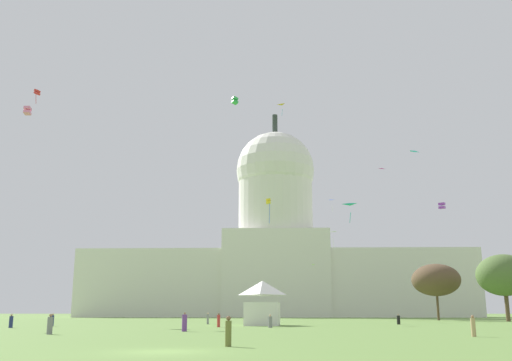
# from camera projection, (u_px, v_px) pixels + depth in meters

# --- Properties ---
(ground_plane) EXTENTS (800.00, 800.00, 0.00)m
(ground_plane) POSITION_uv_depth(u_px,v_px,m) (164.00, 352.00, 26.85)
(ground_plane) COLOR olive
(capitol_building) EXTENTS (123.21, 27.39, 67.50)m
(capitol_building) POSITION_uv_depth(u_px,v_px,m) (276.00, 256.00, 185.59)
(capitol_building) COLOR silver
(capitol_building) RESTS_ON ground_plane
(event_tent) EXTENTS (5.01, 6.87, 5.86)m
(event_tent) POSITION_uv_depth(u_px,v_px,m) (262.00, 303.00, 76.65)
(event_tent) COLOR white
(event_tent) RESTS_ON ground_plane
(tree_east_mid) EXTENTS (12.37, 12.57, 11.61)m
(tree_east_mid) POSITION_uv_depth(u_px,v_px,m) (436.00, 280.00, 120.25)
(tree_east_mid) COLOR brown
(tree_east_mid) RESTS_ON ground_plane
(tree_east_far) EXTENTS (13.86, 13.31, 12.23)m
(tree_east_far) POSITION_uv_depth(u_px,v_px,m) (504.00, 275.00, 106.16)
(tree_east_far) COLOR brown
(tree_east_far) RESTS_ON ground_plane
(person_grey_front_left) EXTENTS (0.40, 0.40, 1.65)m
(person_grey_front_left) POSITION_uv_depth(u_px,v_px,m) (208.00, 319.00, 82.75)
(person_grey_front_left) COLOR gray
(person_grey_front_left) RESTS_ON ground_plane
(person_tan_lawn_far_left) EXTENTS (0.48, 0.48, 1.57)m
(person_tan_lawn_far_left) POSITION_uv_depth(u_px,v_px,m) (473.00, 327.00, 42.71)
(person_tan_lawn_far_left) COLOR tan
(person_tan_lawn_far_left) RESTS_ON ground_plane
(person_navy_back_left) EXTENTS (0.59, 0.59, 1.56)m
(person_navy_back_left) POSITION_uv_depth(u_px,v_px,m) (11.00, 322.00, 65.27)
(person_navy_back_left) COLOR navy
(person_navy_back_left) RESTS_ON ground_plane
(person_purple_near_tent) EXTENTS (0.65, 0.65, 1.75)m
(person_purple_near_tent) POSITION_uv_depth(u_px,v_px,m) (185.00, 323.00, 53.62)
(person_purple_near_tent) COLOR #703D93
(person_purple_near_tent) RESTS_ON ground_plane
(person_olive_edge_east) EXTENTS (0.42, 0.42, 1.62)m
(person_olive_edge_east) POSITION_uv_depth(u_px,v_px,m) (228.00, 332.00, 30.87)
(person_olive_edge_east) COLOR olive
(person_olive_edge_east) RESTS_ON ground_plane
(person_grey_near_tree_west) EXTENTS (0.61, 0.61, 1.50)m
(person_grey_near_tree_west) POSITION_uv_depth(u_px,v_px,m) (270.00, 322.00, 66.00)
(person_grey_near_tree_west) COLOR gray
(person_grey_near_tree_west) RESTS_ON ground_plane
(person_navy_mid_center) EXTENTS (0.51, 0.51, 1.59)m
(person_navy_mid_center) POSITION_uv_depth(u_px,v_px,m) (52.00, 320.00, 72.09)
(person_navy_mid_center) COLOR navy
(person_navy_mid_center) RESTS_ON ground_plane
(person_grey_near_tree_east) EXTENTS (0.49, 0.49, 1.65)m
(person_grey_near_tree_east) POSITION_uv_depth(u_px,v_px,m) (50.00, 325.00, 47.04)
(person_grey_near_tree_east) COLOR gray
(person_grey_near_tree_east) RESTS_ON ground_plane
(person_black_front_right) EXTENTS (0.60, 0.60, 1.45)m
(person_black_front_right) POSITION_uv_depth(u_px,v_px,m) (399.00, 320.00, 82.14)
(person_black_front_right) COLOR black
(person_black_front_right) RESTS_ON ground_plane
(person_red_deep_crowd) EXTENTS (0.42, 0.42, 1.62)m
(person_red_deep_crowd) POSITION_uv_depth(u_px,v_px,m) (219.00, 321.00, 68.07)
(person_red_deep_crowd) COLOR red
(person_red_deep_crowd) RESTS_ON ground_plane
(kite_magenta_mid) EXTENTS (1.31, 1.10, 0.21)m
(kite_magenta_mid) POSITION_uv_depth(u_px,v_px,m) (380.00, 171.00, 98.36)
(kite_magenta_mid) COLOR #D1339E
(kite_cyan_mid) EXTENTS (1.68, 1.51, 0.34)m
(kite_cyan_mid) POSITION_uv_depth(u_px,v_px,m) (411.00, 154.00, 85.51)
(kite_cyan_mid) COLOR #33BCDB
(kite_turquoise_low) EXTENTS (1.71, 1.04, 2.33)m
(kite_turquoise_low) POSITION_uv_depth(u_px,v_px,m) (350.00, 208.00, 79.91)
(kite_turquoise_low) COLOR teal
(kite_green_mid) EXTENTS (0.91, 0.89, 0.89)m
(kite_green_mid) POSITION_uv_depth(u_px,v_px,m) (235.00, 100.00, 67.03)
(kite_green_mid) COLOR green
(kite_yellow_mid) EXTENTS (0.80, 0.75, 4.10)m
(kite_yellow_mid) POSITION_uv_depth(u_px,v_px,m) (268.00, 202.00, 93.36)
(kite_yellow_mid) COLOR yellow
(kite_pink_high) EXTENTS (1.11, 1.19, 1.46)m
(kite_pink_high) POSITION_uv_depth(u_px,v_px,m) (27.00, 111.00, 99.91)
(kite_pink_high) COLOR pink
(kite_violet_mid) EXTENTS (1.38, 1.39, 1.16)m
(kite_violet_mid) POSITION_uv_depth(u_px,v_px,m) (442.00, 206.00, 101.43)
(kite_violet_mid) COLOR purple
(kite_red_high) EXTENTS (1.00, 0.94, 2.61)m
(kite_red_high) POSITION_uv_depth(u_px,v_px,m) (37.00, 92.00, 95.99)
(kite_red_high) COLOR red
(kite_lime_low) EXTENTS (0.79, 1.15, 0.11)m
(kite_lime_low) POSITION_uv_depth(u_px,v_px,m) (315.00, 266.00, 140.93)
(kite_lime_low) COLOR #8CD133
(kite_blue_mid) EXTENTS (1.44, 1.08, 2.26)m
(kite_blue_mid) POSITION_uv_depth(u_px,v_px,m) (331.00, 202.00, 124.69)
(kite_blue_mid) COLOR blue
(kite_gold_high) EXTENTS (1.81, 1.32, 2.63)m
(kite_gold_high) POSITION_uv_depth(u_px,v_px,m) (282.00, 107.00, 141.55)
(kite_gold_high) COLOR gold
(kite_white_low_b) EXTENTS (1.70, 1.73, 3.22)m
(kite_white_low_b) POSITION_uv_depth(u_px,v_px,m) (335.00, 235.00, 110.58)
(kite_white_low_b) COLOR white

